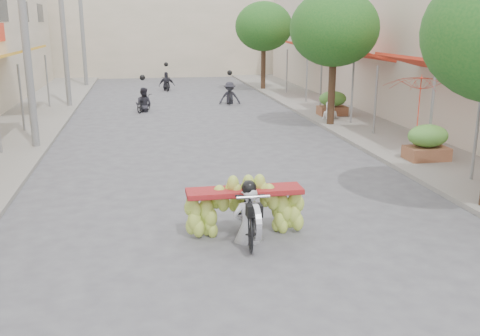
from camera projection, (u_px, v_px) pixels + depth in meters
The scene contains 17 objects.
ground at pixel (303, 336), 7.05m from camera, with size 120.00×120.00×0.00m, color #555459.
sidewalk_left at pixel (6, 132), 20.04m from camera, with size 4.00×60.00×0.12m, color gray.
sidewalk_right at pixel (358, 120), 22.50m from camera, with size 4.00×60.00×0.12m, color gray.
far_building at pixel (163, 29), 42.19m from camera, with size 20.00×6.00×7.00m, color beige.
utility_pole_mid at pixel (24, 22), 16.43m from camera, with size 0.60×0.24×8.00m.
utility_pole_far at pixel (63, 22), 24.97m from camera, with size 0.60×0.24×8.00m.
utility_pole_back at pixel (82, 22), 33.51m from camera, with size 0.60×0.24×8.00m.
street_tree_mid at pixel (334, 29), 20.29m from camera, with size 3.40×3.40×5.25m.
street_tree_far at pixel (264, 27), 31.68m from camera, with size 3.40×3.40×5.25m.
produce_crate_mid at pixel (428, 140), 15.55m from camera, with size 1.20×0.88×1.16m.
produce_crate_far at pixel (333, 101), 23.14m from camera, with size 1.20×0.88×1.16m.
banana_motorbike at pixel (247, 205), 10.09m from camera, with size 2.24×1.95×2.03m.
market_umbrella at pixel (423, 74), 15.36m from camera, with size 2.30×2.30×1.97m.
pedestrian at pixel (331, 101), 22.18m from camera, with size 0.76×0.47×1.51m.
bg_motorbike_a at pixel (143, 95), 24.67m from camera, with size 1.03×1.50×1.95m.
bg_motorbike_b at pixel (230, 87), 26.97m from camera, with size 1.13×1.57×1.95m.
bg_motorbike_c at pixel (166, 77), 32.42m from camera, with size 0.99×1.41×1.95m.
Camera 1 is at (-1.95, -5.97, 4.00)m, focal length 40.00 mm.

